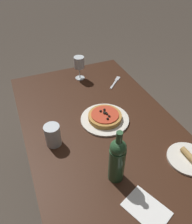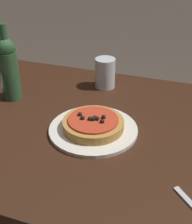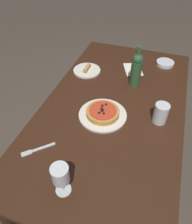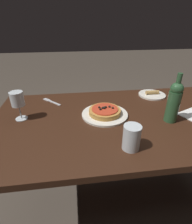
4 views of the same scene
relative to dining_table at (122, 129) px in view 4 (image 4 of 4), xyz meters
name	(u,v)px [view 4 (image 4 of 4)]	position (x,y,z in m)	size (l,w,h in m)	color
ground_plane	(116,199)	(0.00, 0.00, -0.68)	(14.00, 14.00, 0.00)	#4C4238
dining_table	(122,129)	(0.00, 0.00, 0.00)	(1.55, 0.84, 0.77)	#381E11
dinner_plate	(105,114)	(-0.11, 0.04, 0.10)	(0.28, 0.28, 0.01)	white
pizza	(105,111)	(-0.11, 0.04, 0.12)	(0.19, 0.19, 0.04)	#BC843D
wine_glass	(17,100)	(-0.60, 0.06, 0.21)	(0.07, 0.07, 0.17)	silver
wine_bottle	(174,101)	(0.26, -0.07, 0.21)	(0.07, 0.07, 0.28)	#2D5633
water_cup	(132,137)	(-0.04, -0.28, 0.15)	(0.08, 0.08, 0.12)	silver
fork	(51,101)	(-0.45, 0.28, 0.09)	(0.13, 0.14, 0.00)	silver
side_plate	(152,94)	(0.31, 0.29, 0.10)	(0.20, 0.20, 0.04)	white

